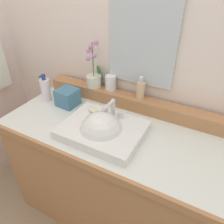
# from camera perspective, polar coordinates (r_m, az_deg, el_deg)

# --- Properties ---
(floor) EXTENTS (3.14, 3.80, 0.10)m
(floor) POSITION_cam_1_polar(r_m,az_deg,el_deg) (1.95, 0.94, -25.11)
(floor) COLOR #998366
(floor) RESTS_ON ground
(wall_back) EXTENTS (3.14, 0.20, 2.68)m
(wall_back) POSITION_cam_1_polar(r_m,az_deg,el_deg) (1.42, 10.00, 22.13)
(wall_back) COLOR silver
(wall_back) RESTS_ON ground
(vanity_cabinet) EXTENTS (1.39, 0.64, 0.83)m
(vanity_cabinet) POSITION_cam_1_polar(r_m,az_deg,el_deg) (1.57, 1.09, -16.29)
(vanity_cabinet) COLOR #AF7649
(vanity_cabinet) RESTS_ON ground
(back_ledge) EXTENTS (1.31, 0.10, 0.09)m
(back_ledge) POSITION_cam_1_polar(r_m,az_deg,el_deg) (1.45, 5.92, 2.49)
(back_ledge) COLOR #AF7649
(back_ledge) RESTS_ON vanity_cabinet
(sink_basin) EXTENTS (0.45, 0.36, 0.28)m
(sink_basin) POSITION_cam_1_polar(r_m,az_deg,el_deg) (1.23, -2.70, -5.18)
(sink_basin) COLOR white
(sink_basin) RESTS_ON vanity_cabinet
(soap_bar) EXTENTS (0.07, 0.04, 0.02)m
(soap_bar) POSITION_cam_1_polar(r_m,az_deg,el_deg) (1.33, -4.98, 0.52)
(soap_bar) COLOR beige
(soap_bar) RESTS_ON sink_basin
(potted_plant) EXTENTS (0.12, 0.12, 0.32)m
(potted_plant) POSITION_cam_1_polar(r_m,az_deg,el_deg) (1.53, -4.82, 9.40)
(potted_plant) COLOR silver
(potted_plant) RESTS_ON back_ledge
(soap_dispenser) EXTENTS (0.05, 0.06, 0.15)m
(soap_dispenser) POSITION_cam_1_polar(r_m,az_deg,el_deg) (1.39, 7.56, 5.97)
(soap_dispenser) COLOR #D8B38B
(soap_dispenser) RESTS_ON back_ledge
(tumbler_cup) EXTENTS (0.07, 0.07, 0.10)m
(tumbler_cup) POSITION_cam_1_polar(r_m,az_deg,el_deg) (1.49, -0.38, 7.75)
(tumbler_cup) COLOR white
(tumbler_cup) RESTS_ON back_ledge
(lotion_bottle) EXTENTS (0.07, 0.07, 0.20)m
(lotion_bottle) POSITION_cam_1_polar(r_m,az_deg,el_deg) (1.59, -17.11, 5.74)
(lotion_bottle) COLOR white
(lotion_bottle) RESTS_ON vanity_cabinet
(tissue_box) EXTENTS (0.14, 0.14, 0.12)m
(tissue_box) POSITION_cam_1_polar(r_m,az_deg,el_deg) (1.50, -11.62, 3.82)
(tissue_box) COLOR teal
(tissue_box) RESTS_ON vanity_cabinet
(mirror) EXTENTS (0.42, 0.02, 0.55)m
(mirror) POSITION_cam_1_polar(r_m,az_deg,el_deg) (1.34, 7.98, 18.31)
(mirror) COLOR silver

